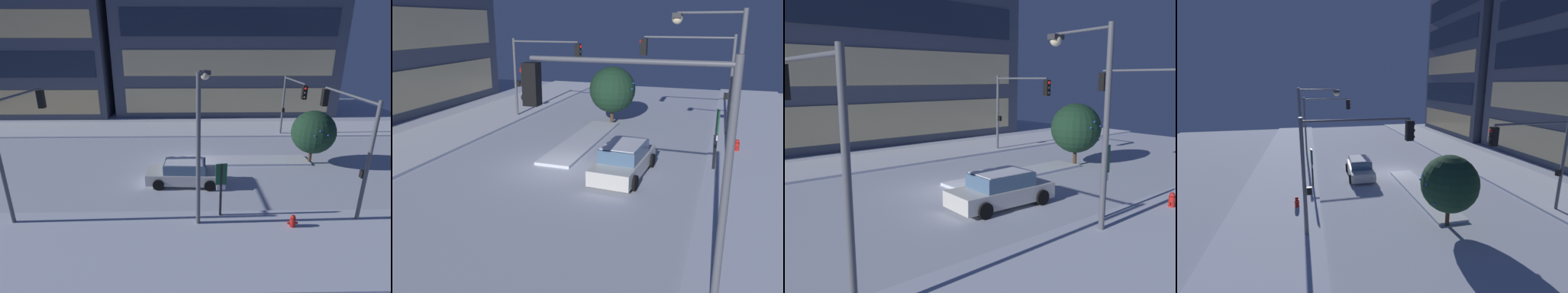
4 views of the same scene
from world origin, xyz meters
The scene contains 12 objects.
ground centered at (0.00, 0.00, 0.00)m, with size 52.00×52.00×0.00m, color silver.
curb_strip_near centered at (0.00, -8.98, 0.07)m, with size 52.00×5.20×0.14m, color silver.
curb_strip_far centered at (0.00, 8.98, 0.07)m, with size 52.00×5.20×0.14m, color silver.
median_strip centered at (4.50, 0.53, 0.07)m, with size 9.00×1.80×0.14m, color silver.
car_near centered at (0.10, -2.97, 0.71)m, with size 4.75×2.21×1.49m.
traffic_light_corner_far_right centered at (8.96, 5.14, 3.84)m, with size 0.32×5.09×5.51m.
traffic_light_corner_near_left centered at (-7.98, -5.23, 4.22)m, with size 0.32×4.88×6.00m.
traffic_light_corner_near_right centered at (8.49, -4.99, 4.13)m, with size 0.32×5.58×5.91m.
street_lamp_arched centered at (0.90, -6.57, 4.68)m, with size 0.77×2.93×7.09m.
fire_hydrant centered at (5.14, -7.76, 0.36)m, with size 0.48×0.26×0.74m.
parking_info_sign centered at (1.89, -6.74, 1.84)m, with size 0.55×0.15×2.88m.
decorated_tree_median centered at (9.00, 0.10, 2.33)m, with size 3.00×3.05×3.84m.
Camera 3 is at (-10.97, -15.12, 5.30)m, focal length 37.33 mm.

